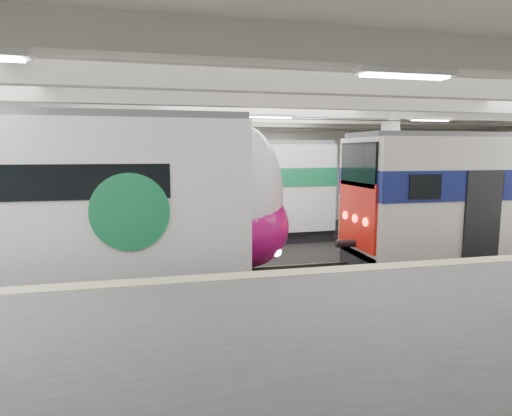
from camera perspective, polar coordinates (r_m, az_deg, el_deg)
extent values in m
cube|color=black|center=(13.13, 4.12, -9.37)|extent=(36.00, 24.00, 0.10)
cube|color=silver|center=(12.70, 4.37, 15.59)|extent=(36.00, 24.00, 0.20)
cube|color=beige|center=(22.35, -3.33, 4.87)|extent=(30.00, 0.10, 5.50)
cube|color=#505053|center=(7.37, 19.90, -18.70)|extent=(30.00, 7.00, 1.10)
cube|color=beige|center=(9.87, 9.74, -8.14)|extent=(30.00, 0.50, 0.02)
cube|color=beige|center=(15.07, -10.19, 3.54)|extent=(0.50, 0.50, 5.50)
cube|color=beige|center=(17.38, 17.24, 3.83)|extent=(0.50, 0.50, 5.50)
cube|color=beige|center=(12.67, 4.35, 14.25)|extent=(30.00, 18.00, 0.50)
cube|color=#59544C|center=(13.10, 4.13, -8.82)|extent=(30.00, 1.52, 0.16)
cube|color=#59544C|center=(18.28, -0.92, -4.13)|extent=(30.00, 1.52, 0.16)
cylinder|color=black|center=(12.61, 4.33, 11.77)|extent=(30.00, 0.03, 0.03)
cylinder|color=black|center=(17.93, -0.95, 10.49)|extent=(30.00, 0.03, 0.03)
cube|color=white|center=(10.74, 7.57, 13.66)|extent=(26.00, 8.40, 0.12)
ellipsoid|color=white|center=(12.30, -2.06, 1.78)|extent=(2.40, 2.96, 3.98)
ellipsoid|color=#B80F69|center=(12.44, -1.49, -2.31)|extent=(2.54, 3.02, 2.44)
cylinder|color=#167C45|center=(10.60, -16.47, -0.54)|extent=(1.88, 0.06, 1.88)
cube|color=red|center=(13.54, 13.27, -0.90)|extent=(0.08, 2.41, 2.03)
cube|color=black|center=(13.41, 13.46, 5.67)|extent=(0.08, 2.27, 1.33)
cube|color=white|center=(17.59, -11.04, 2.53)|extent=(13.21, 3.07, 3.56)
cube|color=#167C45|center=(17.56, -11.08, 4.05)|extent=(13.25, 3.13, 0.75)
cube|color=#4C4C51|center=(17.53, -11.19, 8.64)|extent=(13.19, 2.60, 0.16)
cube|color=black|center=(17.86, -10.88, -3.81)|extent=(13.20, 2.79, 0.60)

